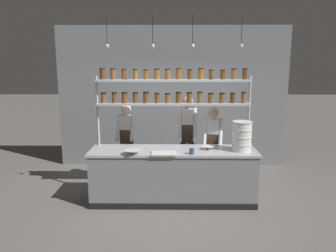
{
  "coord_description": "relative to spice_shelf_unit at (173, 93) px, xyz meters",
  "views": [
    {
      "loc": [
        -0.04,
        -5.4,
        2.36
      ],
      "look_at": [
        -0.09,
        0.2,
        1.29
      ],
      "focal_mm": 35.0,
      "sensor_mm": 36.0,
      "label": 1
    }
  ],
  "objects": [
    {
      "name": "container_stack",
      "position": [
        1.16,
        -0.39,
        -0.68
      ],
      "size": [
        0.33,
        0.33,
        0.5
      ],
      "color": "white",
      "rests_on": "prep_counter"
    },
    {
      "name": "back_wall",
      "position": [
        0.01,
        1.8,
        -0.25
      ],
      "size": [
        5.24,
        0.12,
        3.2
      ],
      "primitive_type": "cube",
      "color": "gray",
      "rests_on": "ground_plane"
    },
    {
      "name": "prep_counter",
      "position": [
        0.01,
        -0.33,
        -1.39
      ],
      "size": [
        2.84,
        0.76,
        0.92
      ],
      "color": "gray",
      "rests_on": "ground_plane"
    },
    {
      "name": "ground_plane",
      "position": [
        0.01,
        -0.33,
        -1.85
      ],
      "size": [
        40.0,
        40.0,
        0.0
      ],
      "primitive_type": "plane",
      "color": "slate"
    },
    {
      "name": "chef_center",
      "position": [
        0.29,
        0.51,
        -0.83
      ],
      "size": [
        0.37,
        0.31,
        1.75
      ],
      "rotation": [
        0.0,
        0.0,
        -0.05
      ],
      "color": "black",
      "rests_on": "ground_plane"
    },
    {
      "name": "cutting_board",
      "position": [
        -0.14,
        -0.61,
        -0.92
      ],
      "size": [
        0.4,
        0.26,
        0.02
      ],
      "color": "silver",
      "rests_on": "prep_counter"
    },
    {
      "name": "prep_bowl_near_left",
      "position": [
        -0.65,
        -0.63,
        -0.89
      ],
      "size": [
        0.28,
        0.28,
        0.08
      ],
      "color": "silver",
      "rests_on": "prep_counter"
    },
    {
      "name": "pendant_light_row",
      "position": [
        0.01,
        -0.33,
        0.81
      ],
      "size": [
        2.22,
        0.07,
        0.54
      ],
      "color": "black"
    },
    {
      "name": "serving_cup_front",
      "position": [
        0.31,
        -0.61,
        -0.88
      ],
      "size": [
        0.08,
        0.08,
        0.1
      ],
      "color": "#334C70",
      "rests_on": "prep_counter"
    },
    {
      "name": "chef_right",
      "position": [
        0.75,
        0.22,
        -0.95
      ],
      "size": [
        0.4,
        0.32,
        1.58
      ],
      "rotation": [
        0.0,
        0.0,
        -0.21
      ],
      "color": "black",
      "rests_on": "ground_plane"
    },
    {
      "name": "spice_shelf_unit",
      "position": [
        0.0,
        0.0,
        0.0
      ],
      "size": [
        2.72,
        0.28,
        2.29
      ],
      "color": "#ADAFB5",
      "rests_on": "ground_plane"
    },
    {
      "name": "prep_bowl_center_front",
      "position": [
        0.61,
        -0.31,
        -0.9
      ],
      "size": [
        0.21,
        0.21,
        0.06
      ],
      "color": "silver",
      "rests_on": "prep_counter"
    },
    {
      "name": "chef_left",
      "position": [
        -0.89,
        0.5,
        -0.93
      ],
      "size": [
        0.4,
        0.33,
        1.6
      ],
      "rotation": [
        0.0,
        0.0,
        -0.21
      ],
      "color": "black",
      "rests_on": "ground_plane"
    }
  ]
}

